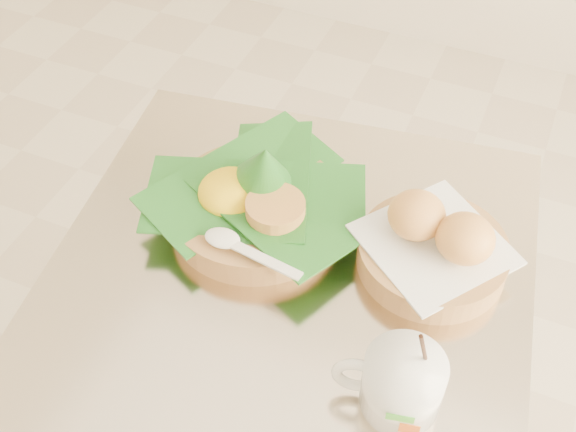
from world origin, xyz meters
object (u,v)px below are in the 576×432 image
at_px(cafe_table, 290,350).
at_px(rice_basket, 255,199).
at_px(bread_basket, 435,246).
at_px(coffee_mug, 400,382).

relative_size(cafe_table, rice_basket, 2.36).
bearing_deg(rice_basket, bread_basket, 4.15).
height_order(cafe_table, bread_basket, bread_basket).
height_order(rice_basket, bread_basket, rice_basket).
relative_size(cafe_table, bread_basket, 3.05).
xyz_separation_m(cafe_table, coffee_mug, (0.21, -0.14, 0.27)).
distance_m(cafe_table, bread_basket, 0.33).
bearing_deg(cafe_table, coffee_mug, -34.49).
bearing_deg(cafe_table, bread_basket, 25.98).
bearing_deg(rice_basket, cafe_table, -39.13).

